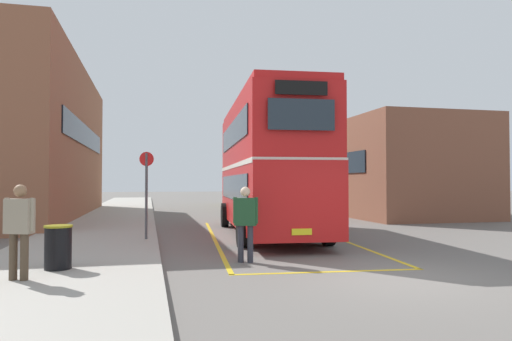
{
  "coord_description": "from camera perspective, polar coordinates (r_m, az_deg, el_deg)",
  "views": [
    {
      "loc": [
        -4.78,
        -8.15,
        1.89
      ],
      "look_at": [
        -0.52,
        10.14,
        2.35
      ],
      "focal_mm": 32.44,
      "sensor_mm": 36.0,
      "label": 1
    }
  ],
  "objects": [
    {
      "name": "pedestrian_boarding",
      "position": [
        10.92,
        -1.3,
        -5.89
      ],
      "size": [
        0.56,
        0.39,
        1.78
      ],
      "color": "#2D2D38",
      "rests_on": "ground"
    },
    {
      "name": "single_deck_bus",
      "position": [
        36.2,
        0.37,
        -1.81
      ],
      "size": [
        3.53,
        9.17,
        3.02
      ],
      "color": "black",
      "rests_on": "ground"
    },
    {
      "name": "pedestrian_waiting_near",
      "position": [
        9.31,
        -27.17,
        -5.96
      ],
      "size": [
        0.54,
        0.38,
        1.7
      ],
      "color": "#473828",
      "rests_on": "sidewalk_left"
    },
    {
      "name": "ground_plane",
      "position": [
        23.13,
        -1.14,
        -6.1
      ],
      "size": [
        135.6,
        135.6,
        0.0
      ],
      "primitive_type": "plane",
      "color": "#66605B"
    },
    {
      "name": "depot_building_right",
      "position": [
        30.05,
        13.62,
        0.05
      ],
      "size": [
        6.54,
        16.38,
        5.27
      ],
      "color": "brown",
      "rests_on": "ground"
    },
    {
      "name": "brick_building_left",
      "position": [
        27.04,
        -26.69,
        3.13
      ],
      "size": [
        6.13,
        18.5,
        7.92
      ],
      "color": "brown",
      "rests_on": "ground"
    },
    {
      "name": "litter_bin",
      "position": [
        10.2,
        -23.21,
        -8.67
      ],
      "size": [
        0.55,
        0.55,
        0.88
      ],
      "color": "black",
      "rests_on": "sidewalk_left"
    },
    {
      "name": "bay_marking_yellow",
      "position": [
        14.91,
        2.99,
        -8.68
      ],
      "size": [
        5.15,
        12.34,
        0.01
      ],
      "color": "gold",
      "rests_on": "ground"
    },
    {
      "name": "double_decker_bus",
      "position": [
        16.64,
        1.41,
        0.73
      ],
      "size": [
        3.41,
        10.18,
        4.75
      ],
      "color": "black",
      "rests_on": "ground"
    },
    {
      "name": "sidewalk_left",
      "position": [
        25.07,
        -17.08,
        -5.52
      ],
      "size": [
        4.0,
        57.6,
        0.14
      ],
      "primitive_type": "cube",
      "color": "#A39E93",
      "rests_on": "ground"
    },
    {
      "name": "bus_stop_sign",
      "position": [
        14.6,
        -13.36,
        -1.93
      ],
      "size": [
        0.43,
        0.13,
        2.68
      ],
      "color": "#4C4C51",
      "rests_on": "sidewalk_left"
    }
  ]
}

